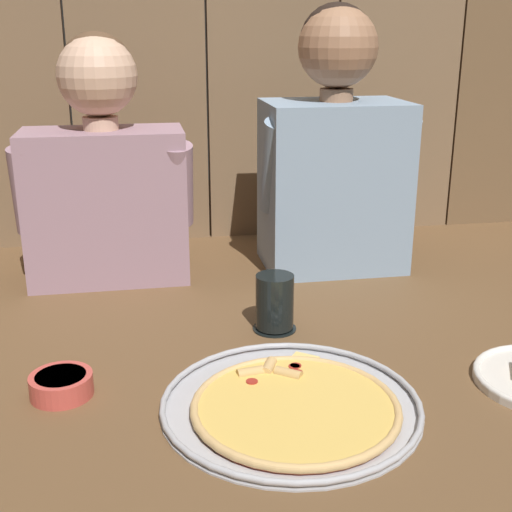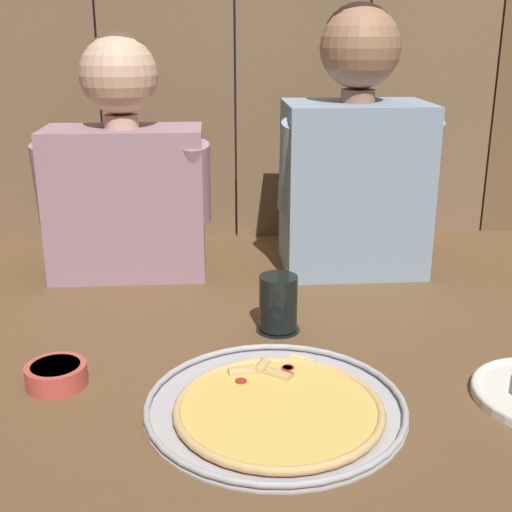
% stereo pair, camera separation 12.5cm
% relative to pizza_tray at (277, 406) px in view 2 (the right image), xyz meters
% --- Properties ---
extents(ground_plane, '(3.20, 3.20, 0.00)m').
position_rel_pizza_tray_xyz_m(ground_plane, '(-0.02, 0.14, -0.01)').
color(ground_plane, brown).
extents(pizza_tray, '(0.42, 0.42, 0.03)m').
position_rel_pizza_tray_xyz_m(pizza_tray, '(0.00, 0.00, 0.00)').
color(pizza_tray, '#B2B2B7').
rests_on(pizza_tray, ground).
extents(drinking_glass, '(0.09, 0.09, 0.12)m').
position_rel_pizza_tray_xyz_m(drinking_glass, '(0.03, 0.31, 0.05)').
color(drinking_glass, black).
rests_on(drinking_glass, ground).
extents(dipping_bowl, '(0.10, 0.10, 0.04)m').
position_rel_pizza_tray_xyz_m(dipping_bowl, '(-0.37, 0.11, 0.01)').
color(dipping_bowl, '#CC4C42').
rests_on(dipping_bowl, ground).
extents(diner_left, '(0.41, 0.20, 0.57)m').
position_rel_pizza_tray_xyz_m(diner_left, '(-0.30, 0.67, 0.26)').
color(diner_left, gray).
rests_on(diner_left, ground).
extents(diner_right, '(0.38, 0.24, 0.64)m').
position_rel_pizza_tray_xyz_m(diner_right, '(0.26, 0.67, 0.28)').
color(diner_right, '#849EB7').
rests_on(diner_right, ground).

